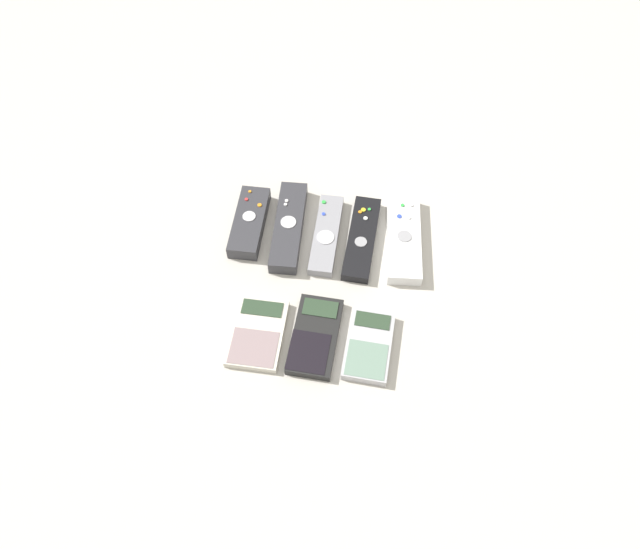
% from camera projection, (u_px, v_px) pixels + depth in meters
% --- Properties ---
extents(ground_plane, '(3.00, 3.00, 0.00)m').
position_uv_depth(ground_plane, '(318.00, 291.00, 1.08)').
color(ground_plane, beige).
extents(remote_0, '(0.05, 0.15, 0.03)m').
position_uv_depth(remote_0, '(249.00, 222.00, 1.15)').
color(remote_0, '#333338').
rests_on(remote_0, ground_plane).
extents(remote_1, '(0.06, 0.20, 0.03)m').
position_uv_depth(remote_1, '(289.00, 227.00, 1.15)').
color(remote_1, '#333338').
rests_on(remote_1, ground_plane).
extents(remote_2, '(0.05, 0.18, 0.02)m').
position_uv_depth(remote_2, '(325.00, 235.00, 1.14)').
color(remote_2, gray).
rests_on(remote_2, ground_plane).
extents(remote_3, '(0.06, 0.19, 0.02)m').
position_uv_depth(remote_3, '(362.00, 238.00, 1.14)').
color(remote_3, black).
rests_on(remote_3, ground_plane).
extents(remote_4, '(0.07, 0.19, 0.03)m').
position_uv_depth(remote_4, '(404.00, 238.00, 1.13)').
color(remote_4, white).
rests_on(remote_4, ground_plane).
extents(calculator_0, '(0.09, 0.13, 0.01)m').
position_uv_depth(calculator_0, '(258.00, 333.00, 1.03)').
color(calculator_0, beige).
rests_on(calculator_0, ground_plane).
extents(calculator_1, '(0.08, 0.15, 0.02)m').
position_uv_depth(calculator_1, '(315.00, 336.00, 1.03)').
color(calculator_1, black).
rests_on(calculator_1, ground_plane).
extents(calculator_2, '(0.08, 0.13, 0.02)m').
position_uv_depth(calculator_2, '(369.00, 346.00, 1.02)').
color(calculator_2, '#B2B2B7').
rests_on(calculator_2, ground_plane).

